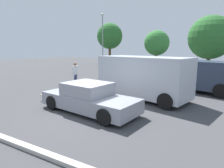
# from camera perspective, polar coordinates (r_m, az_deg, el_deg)

# --- Properties ---
(ground_plane) EXTENTS (80.00, 80.00, 0.00)m
(ground_plane) POSITION_cam_1_polar(r_m,az_deg,el_deg) (8.42, -6.41, -8.45)
(ground_plane) COLOR #424244
(sedan_foreground) EXTENTS (4.65, 2.32, 1.27)m
(sedan_foreground) POSITION_cam_1_polar(r_m,az_deg,el_deg) (8.44, -6.86, -4.25)
(sedan_foreground) COLOR gray
(sedan_foreground) RESTS_ON ground_plane
(dog) EXTENTS (0.52, 0.46, 0.45)m
(dog) POSITION_cam_1_polar(r_m,az_deg,el_deg) (10.77, -18.96, -3.14)
(dog) COLOR beige
(dog) RESTS_ON ground_plane
(van_white) EXTENTS (5.29, 3.14, 2.29)m
(van_white) POSITION_cam_1_polar(r_m,az_deg,el_deg) (10.60, 9.10, 2.28)
(van_white) COLOR #B2B7C1
(van_white) RESTS_ON ground_plane
(suv_dark) EXTENTS (5.35, 3.38, 1.94)m
(suv_dark) POSITION_cam_1_polar(r_m,az_deg,el_deg) (13.63, 23.30, 2.68)
(suv_dark) COLOR #2D384C
(suv_dark) RESTS_ON ground_plane
(pedestrian) EXTENTS (0.29, 0.57, 1.72)m
(pedestrian) POSITION_cam_1_polar(r_m,az_deg,el_deg) (14.18, -10.81, 3.47)
(pedestrian) COLOR navy
(pedestrian) RESTS_ON ground_plane
(parking_curb) EXTENTS (8.87, 0.20, 0.12)m
(parking_curb) POSITION_cam_1_polar(r_m,az_deg,el_deg) (6.23, -25.47, -15.94)
(parking_curb) COLOR #B7B2A8
(parking_curb) RESTS_ON ground_plane
(light_post_near) EXTENTS (0.44, 0.44, 7.41)m
(light_post_near) POSITION_cam_1_polar(r_m,az_deg,el_deg) (27.48, -2.80, 15.12)
(light_post_near) COLOR gray
(light_post_near) RESTS_ON ground_plane
(tree_back_left) EXTENTS (4.09, 4.09, 6.69)m
(tree_back_left) POSITION_cam_1_polar(r_m,az_deg,el_deg) (31.93, -0.68, 13.95)
(tree_back_left) COLOR brown
(tree_back_left) RESTS_ON ground_plane
(tree_back_center) EXTENTS (4.20, 4.20, 5.86)m
(tree_back_center) POSITION_cam_1_polar(r_m,az_deg,el_deg) (21.52, 27.10, 12.13)
(tree_back_center) COLOR brown
(tree_back_center) RESTS_ON ground_plane
(tree_far_right) EXTENTS (3.99, 3.99, 5.55)m
(tree_far_right) POSITION_cam_1_polar(r_m,az_deg,el_deg) (32.30, 13.09, 11.73)
(tree_far_right) COLOR brown
(tree_far_right) RESTS_ON ground_plane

